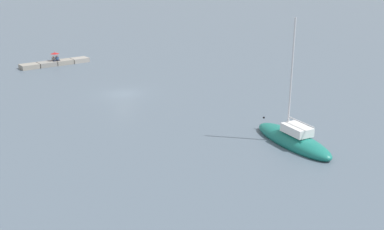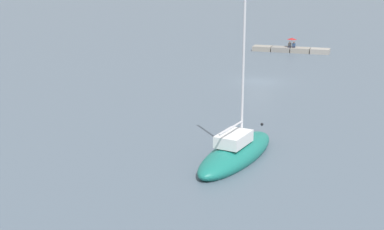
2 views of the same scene
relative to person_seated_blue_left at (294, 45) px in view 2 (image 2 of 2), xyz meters
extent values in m
plane|color=slate|center=(0.36, 19.42, -0.89)|extent=(500.00, 500.00, 0.00)
cube|color=gray|center=(-3.36, -0.03, -0.57)|extent=(2.37, 1.89, 0.63)
cube|color=gray|center=(-0.88, -0.03, -0.57)|extent=(2.37, 1.89, 0.63)
cube|color=gray|center=(1.60, -0.03, -0.57)|extent=(2.37, 1.89, 0.63)
cube|color=gray|center=(4.09, -0.03, -0.57)|extent=(2.37, 1.89, 0.63)
cube|color=#1E2333|center=(-0.01, 0.20, -0.17)|extent=(0.39, 0.45, 0.16)
cube|color=navy|center=(0.01, -0.08, 0.01)|extent=(0.42, 0.25, 0.52)
sphere|color=tan|center=(0.01, -0.08, 0.37)|extent=(0.22, 0.22, 0.22)
cube|color=#1E2333|center=(0.55, 0.19, -0.17)|extent=(0.39, 0.45, 0.16)
cube|color=gray|center=(0.57, -0.09, 0.01)|extent=(0.42, 0.25, 0.52)
sphere|color=tan|center=(0.57, -0.09, 0.37)|extent=(0.22, 0.22, 0.22)
cylinder|color=black|center=(0.29, -0.06, 0.27)|extent=(0.02, 0.02, 1.05)
cone|color=#B21E1E|center=(0.29, -0.06, 0.85)|extent=(1.21, 1.21, 0.21)
sphere|color=black|center=(0.29, -0.06, 0.99)|extent=(0.05, 0.05, 0.05)
ellipsoid|color=#197266|center=(-2.73, 40.75, -0.59)|extent=(3.85, 8.66, 1.43)
cube|color=white|center=(-2.66, 41.17, 0.46)|extent=(1.83, 2.56, 0.66)
cylinder|color=silver|center=(-2.85, 40.10, 4.53)|extent=(0.14, 0.14, 8.80)
cylinder|color=silver|center=(-2.59, 41.54, 1.20)|extent=(0.63, 2.90, 0.11)
sphere|color=black|center=(-3.42, 36.97, 0.19)|extent=(0.19, 0.19, 0.19)
camera|label=1|loc=(23.86, 61.92, 12.40)|focal=42.01mm
camera|label=2|loc=(-9.60, 68.74, 9.81)|focal=49.51mm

